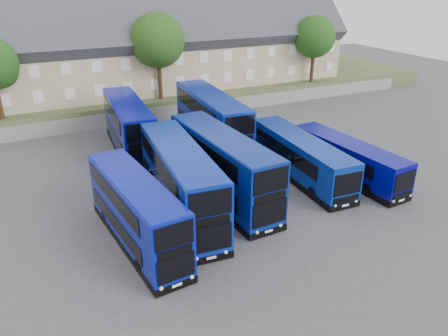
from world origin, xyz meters
TOP-DOWN VIEW (x-y plane):
  - ground at (0.00, 0.00)m, footprint 120.00×120.00m
  - retaining_wall at (0.00, 24.00)m, footprint 70.00×0.40m
  - earth_bank at (0.00, 34.00)m, footprint 80.00×20.00m
  - terrace_row at (0.00, 30.00)m, footprint 54.00×10.40m
  - dd_front_left at (-7.40, 1.74)m, footprint 3.35×10.50m
  - dd_front_mid at (-3.88, 3.82)m, footprint 3.73×11.97m
  - dd_front_right at (-0.39, 4.81)m, footprint 3.25×11.94m
  - dd_rear_left at (-4.01, 16.29)m, footprint 3.56×11.78m
  - dd_rear_right at (3.06, 14.22)m, footprint 3.58×12.51m
  - coach_east_a at (6.54, 5.29)m, footprint 3.13×11.90m
  - coach_east_b at (9.81, 3.62)m, footprint 2.98×10.84m
  - tree_mid at (2.15, 25.60)m, footprint 5.76×5.76m
  - tree_east at (22.15, 25.10)m, footprint 5.12×5.12m
  - tree_far at (28.15, 32.10)m, footprint 5.44×5.44m

SIDE VIEW (x-z plane):
  - ground at x=0.00m, z-range 0.00..0.00m
  - retaining_wall at x=0.00m, z-range 0.00..1.50m
  - earth_bank at x=0.00m, z-range 0.00..2.00m
  - coach_east_b at x=9.81m, z-range -0.03..2.90m
  - coach_east_a at x=6.54m, z-range -0.03..3.19m
  - dd_front_left at x=-7.40m, z-range -0.04..4.06m
  - dd_rear_left at x=-4.01m, z-range -0.04..4.58m
  - dd_front_mid at x=-3.88m, z-range -0.04..4.64m
  - dd_front_right at x=-0.39m, z-range -0.04..4.66m
  - dd_rear_right at x=3.06m, z-range -0.04..4.88m
  - terrace_row at x=0.00m, z-range 1.00..12.20m
  - tree_east at x=22.15m, z-range 3.31..11.47m
  - tree_far at x=28.15m, z-range 3.39..12.06m
  - tree_mid at x=2.15m, z-range 3.48..12.66m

